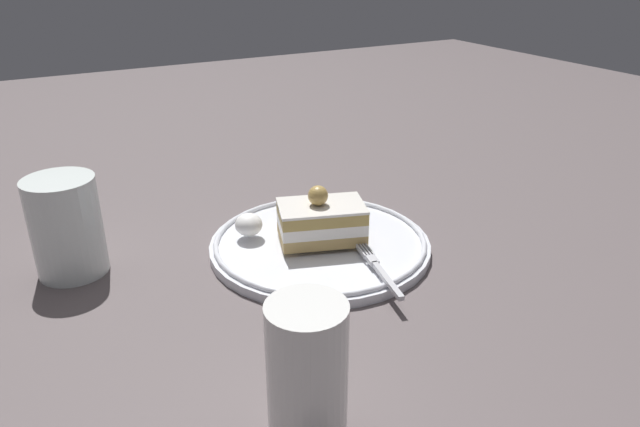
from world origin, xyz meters
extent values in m
plane|color=#5B5151|center=(0.00, 0.00, 0.00)|extent=(2.40, 2.40, 0.00)
cylinder|color=silver|center=(-0.01, 0.01, 0.01)|extent=(0.25, 0.25, 0.01)
torus|color=silver|center=(-0.01, 0.01, 0.01)|extent=(0.24, 0.24, 0.01)
cube|color=tan|center=(-0.01, 0.01, 0.02)|extent=(0.11, 0.09, 0.01)
cube|color=white|center=(-0.01, 0.01, 0.03)|extent=(0.11, 0.09, 0.01)
cube|color=tan|center=(-0.01, 0.01, 0.05)|extent=(0.11, 0.09, 0.01)
cube|color=white|center=(-0.01, 0.01, 0.06)|extent=(0.11, 0.09, 0.00)
sphere|color=tan|center=(-0.01, 0.01, 0.07)|extent=(0.02, 0.02, 0.02)
ellipsoid|color=white|center=(-0.08, 0.06, 0.03)|extent=(0.03, 0.03, 0.03)
cube|color=silver|center=(0.00, -0.11, 0.02)|extent=(0.02, 0.07, 0.00)
cube|color=silver|center=(0.01, -0.07, 0.02)|extent=(0.01, 0.02, 0.00)
cube|color=silver|center=(0.02, -0.04, 0.02)|extent=(0.01, 0.03, 0.00)
cube|color=silver|center=(0.02, -0.04, 0.02)|extent=(0.01, 0.03, 0.00)
cube|color=silver|center=(0.01, -0.04, 0.02)|extent=(0.01, 0.03, 0.00)
cube|color=silver|center=(0.01, -0.04, 0.02)|extent=(0.01, 0.03, 0.00)
cylinder|color=white|center=(-0.15, -0.23, 0.05)|extent=(0.06, 0.06, 0.11)
cylinder|color=silver|center=(-0.15, -0.23, 0.04)|extent=(0.05, 0.05, 0.08)
cylinder|color=white|center=(-0.27, 0.10, 0.05)|extent=(0.07, 0.07, 0.11)
cylinder|color=silver|center=(-0.27, 0.10, 0.03)|extent=(0.06, 0.06, 0.05)
camera|label=1|loc=(-0.30, -0.51, 0.32)|focal=33.12mm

